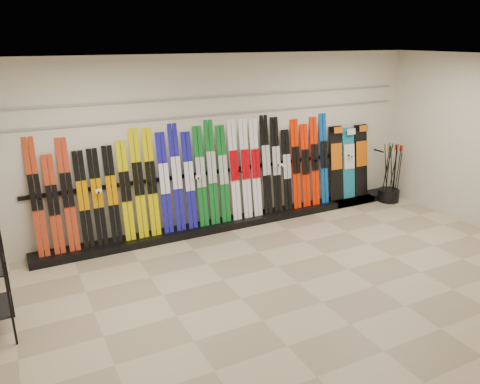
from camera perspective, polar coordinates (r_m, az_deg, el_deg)
floor at (r=6.67m, az=7.07°, el=-10.96°), size 8.00×8.00×0.00m
back_wall at (r=8.18m, az=-2.39°, el=6.01°), size 8.00×0.00×8.00m
ceiling at (r=5.83m, az=8.27°, el=15.72°), size 8.00×8.00×0.00m
ski_rack_base at (r=8.52m, az=-0.26°, el=-3.62°), size 8.00×0.40×0.12m
skis at (r=8.03m, az=-4.67°, el=1.77°), size 5.38×0.30×1.82m
snowboards at (r=9.69m, az=13.11°, el=3.53°), size 0.94×0.23×1.48m
pole_bin at (r=10.19m, az=17.65°, el=-0.37°), size 0.43×0.43×0.25m
ski_poles at (r=10.03m, az=18.00°, el=2.20°), size 0.30×0.39×1.18m
slatwall_rail_0 at (r=8.07m, az=-2.38°, el=9.45°), size 7.60×0.02×0.03m
slatwall_rail_1 at (r=8.03m, az=-2.41°, el=11.57°), size 7.60×0.02×0.03m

